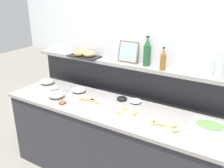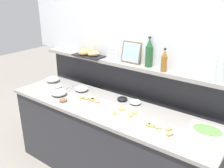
{
  "view_description": "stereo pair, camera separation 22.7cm",
  "coord_description": "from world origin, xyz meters",
  "px_view_note": "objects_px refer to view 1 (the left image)",
  "views": [
    {
      "loc": [
        1.2,
        -1.93,
        2.03
      ],
      "look_at": [
        -0.02,
        0.1,
        1.1
      ],
      "focal_mm": 39.81,
      "sensor_mm": 36.0,
      "label": 1
    },
    {
      "loc": [
        1.39,
        -1.8,
        2.03
      ],
      "look_at": [
        -0.02,
        0.1,
        1.1
      ],
      "focal_mm": 39.81,
      "sensor_mm": 36.0,
      "label": 2
    }
  ],
  "objects_px": {
    "sandwich_platter_side": "(127,114)",
    "condiment_bowl_teal": "(62,102)",
    "glass_bowl_large": "(47,81)",
    "serving_tongs": "(66,89)",
    "sandwich_platter_front": "(92,102)",
    "salt_shaker": "(106,56)",
    "wine_bottle_green": "(147,53)",
    "bread_basket": "(83,53)",
    "cold_cuts_platter": "(210,125)",
    "glass_bowl_small": "(135,101)",
    "condiment_bowl_red": "(122,98)",
    "framed_picture": "(128,52)",
    "vinegar_bottle_amber": "(163,60)",
    "glass_bowl_medium": "(56,95)",
    "condiment_bowl_dark": "(54,88)",
    "glass_bowl_extra": "(79,90)",
    "sandwich_platter_rear": "(165,126)",
    "water_carafe": "(220,65)",
    "pepper_shaker": "(109,57)"
  },
  "relations": [
    {
      "from": "condiment_bowl_red",
      "to": "salt_shaker",
      "type": "xyz_separation_m",
      "value": [
        -0.34,
        0.22,
        0.37
      ]
    },
    {
      "from": "bread_basket",
      "to": "framed_picture",
      "type": "distance_m",
      "value": 0.59
    },
    {
      "from": "glass_bowl_large",
      "to": "serving_tongs",
      "type": "bearing_deg",
      "value": -4.21
    },
    {
      "from": "glass_bowl_large",
      "to": "condiment_bowl_red",
      "type": "xyz_separation_m",
      "value": [
        1.04,
        0.06,
        -0.01
      ]
    },
    {
      "from": "glass_bowl_small",
      "to": "condiment_bowl_red",
      "type": "height_order",
      "value": "glass_bowl_small"
    },
    {
      "from": "vinegar_bottle_amber",
      "to": "salt_shaker",
      "type": "distance_m",
      "value": 0.7
    },
    {
      "from": "pepper_shaker",
      "to": "glass_bowl_small",
      "type": "bearing_deg",
      "value": -24.86
    },
    {
      "from": "sandwich_platter_front",
      "to": "glass_bowl_large",
      "type": "distance_m",
      "value": 0.82
    },
    {
      "from": "cold_cuts_platter",
      "to": "pepper_shaker",
      "type": "height_order",
      "value": "pepper_shaker"
    },
    {
      "from": "glass_bowl_medium",
      "to": "condiment_bowl_dark",
      "type": "xyz_separation_m",
      "value": [
        -0.19,
        0.16,
        -0.02
      ]
    },
    {
      "from": "pepper_shaker",
      "to": "framed_picture",
      "type": "bearing_deg",
      "value": 9.62
    },
    {
      "from": "glass_bowl_medium",
      "to": "condiment_bowl_teal",
      "type": "xyz_separation_m",
      "value": [
        0.15,
        -0.08,
        -0.02
      ]
    },
    {
      "from": "condiment_bowl_red",
      "to": "condiment_bowl_dark",
      "type": "height_order",
      "value": "condiment_bowl_red"
    },
    {
      "from": "condiment_bowl_red",
      "to": "wine_bottle_green",
      "type": "xyz_separation_m",
      "value": [
        0.16,
        0.24,
        0.47
      ]
    },
    {
      "from": "vinegar_bottle_amber",
      "to": "pepper_shaker",
      "type": "distance_m",
      "value": 0.66
    },
    {
      "from": "glass_bowl_extra",
      "to": "condiment_bowl_teal",
      "type": "relative_size",
      "value": 1.94
    },
    {
      "from": "condiment_bowl_dark",
      "to": "glass_bowl_extra",
      "type": "bearing_deg",
      "value": 15.85
    },
    {
      "from": "serving_tongs",
      "to": "condiment_bowl_teal",
      "type": "bearing_deg",
      "value": -55.48
    },
    {
      "from": "glass_bowl_large",
      "to": "vinegar_bottle_amber",
      "type": "xyz_separation_m",
      "value": [
        1.4,
        0.25,
        0.42
      ]
    },
    {
      "from": "condiment_bowl_red",
      "to": "serving_tongs",
      "type": "xyz_separation_m",
      "value": [
        -0.71,
        -0.09,
        -0.01
      ]
    },
    {
      "from": "wine_bottle_green",
      "to": "vinegar_bottle_amber",
      "type": "bearing_deg",
      "value": -15.15
    },
    {
      "from": "glass_bowl_medium",
      "to": "salt_shaker",
      "type": "bearing_deg",
      "value": 59.43
    },
    {
      "from": "glass_bowl_small",
      "to": "vinegar_bottle_amber",
      "type": "xyz_separation_m",
      "value": [
        0.2,
        0.18,
        0.43
      ]
    },
    {
      "from": "condiment_bowl_teal",
      "to": "vinegar_bottle_amber",
      "type": "relative_size",
      "value": 0.34
    },
    {
      "from": "framed_picture",
      "to": "glass_bowl_large",
      "type": "bearing_deg",
      "value": -161.98
    },
    {
      "from": "glass_bowl_large",
      "to": "glass_bowl_extra",
      "type": "height_order",
      "value": "glass_bowl_large"
    },
    {
      "from": "vinegar_bottle_amber",
      "to": "bread_basket",
      "type": "distance_m",
      "value": 1.01
    },
    {
      "from": "sandwich_platter_rear",
      "to": "water_carafe",
      "type": "height_order",
      "value": "water_carafe"
    },
    {
      "from": "framed_picture",
      "to": "water_carafe",
      "type": "bearing_deg",
      "value": -2.3
    },
    {
      "from": "cold_cuts_platter",
      "to": "glass_bowl_small",
      "type": "bearing_deg",
      "value": 173.64
    },
    {
      "from": "bread_basket",
      "to": "sandwich_platter_front",
      "type": "bearing_deg",
      "value": -44.87
    },
    {
      "from": "condiment_bowl_red",
      "to": "serving_tongs",
      "type": "height_order",
      "value": "condiment_bowl_red"
    },
    {
      "from": "glass_bowl_large",
      "to": "condiment_bowl_dark",
      "type": "bearing_deg",
      "value": -24.55
    },
    {
      "from": "salt_shaker",
      "to": "bread_basket",
      "type": "distance_m",
      "value": 0.31
    },
    {
      "from": "sandwich_platter_side",
      "to": "condiment_bowl_teal",
      "type": "bearing_deg",
      "value": -169.74
    },
    {
      "from": "sandwich_platter_front",
      "to": "salt_shaker",
      "type": "height_order",
      "value": "salt_shaker"
    },
    {
      "from": "glass_bowl_large",
      "to": "glass_bowl_small",
      "type": "distance_m",
      "value": 1.2
    },
    {
      "from": "serving_tongs",
      "to": "wine_bottle_green",
      "type": "relative_size",
      "value": 0.59
    },
    {
      "from": "glass_bowl_medium",
      "to": "pepper_shaker",
      "type": "height_order",
      "value": "pepper_shaker"
    },
    {
      "from": "glass_bowl_small",
      "to": "bread_basket",
      "type": "distance_m",
      "value": 0.91
    },
    {
      "from": "cold_cuts_platter",
      "to": "pepper_shaker",
      "type": "bearing_deg",
      "value": 166.4
    },
    {
      "from": "sandwich_platter_rear",
      "to": "glass_bowl_small",
      "type": "bearing_deg",
      "value": 144.35
    },
    {
      "from": "glass_bowl_medium",
      "to": "serving_tongs",
      "type": "height_order",
      "value": "glass_bowl_medium"
    },
    {
      "from": "sandwich_platter_side",
      "to": "water_carafe",
      "type": "distance_m",
      "value": 0.96
    },
    {
      "from": "pepper_shaker",
      "to": "water_carafe",
      "type": "distance_m",
      "value": 1.18
    },
    {
      "from": "sandwich_platter_front",
      "to": "cold_cuts_platter",
      "type": "xyz_separation_m",
      "value": [
        1.16,
        0.14,
        -0.0
      ]
    },
    {
      "from": "wine_bottle_green",
      "to": "bread_basket",
      "type": "xyz_separation_m",
      "value": [
        -0.81,
        -0.05,
        -0.1
      ]
    },
    {
      "from": "sandwich_platter_rear",
      "to": "cold_cuts_platter",
      "type": "distance_m",
      "value": 0.4
    },
    {
      "from": "salt_shaker",
      "to": "sandwich_platter_rear",
      "type": "bearing_deg",
      "value": -29.23
    },
    {
      "from": "sandwich_platter_rear",
      "to": "salt_shaker",
      "type": "distance_m",
      "value": 1.13
    }
  ]
}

